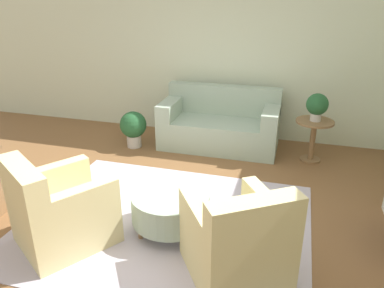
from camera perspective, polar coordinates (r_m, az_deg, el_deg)
The scene contains 10 objects.
ground_plane at distance 4.24m, azimuth -4.08°, elevation -11.99°, with size 16.00×16.00×0.00m, color brown.
wall_back at distance 6.41m, azimuth 4.73°, elevation 13.57°, with size 9.78×0.12×2.80m.
rug at distance 4.23m, azimuth -4.08°, elevation -11.93°, with size 3.10×2.52×0.01m.
couch at distance 6.07m, azimuth 4.25°, elevation 2.81°, with size 1.86×0.88×0.95m.
armchair_left at distance 3.97m, azimuth -19.65°, elevation -9.77°, with size 1.12×1.14×0.95m.
armchair_right at distance 3.37m, azimuth 6.93°, elevation -14.81°, with size 1.12×1.14×0.95m.
ottoman_table at distance 4.00m, azimuth -3.27°, elevation -9.48°, with size 0.82×0.82×0.43m.
side_table at distance 5.77m, azimuth 18.01°, elevation 1.54°, with size 0.55×0.55×0.63m.
potted_plant_on_side_table at distance 5.64m, azimuth 18.53°, elevation 5.60°, with size 0.31×0.31×0.40m.
potted_plant_floor at distance 6.10m, azimuth -8.94°, elevation 2.64°, with size 0.43×0.43×0.59m.
Camera 1 is at (1.24, -3.26, 2.41)m, focal length 35.00 mm.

